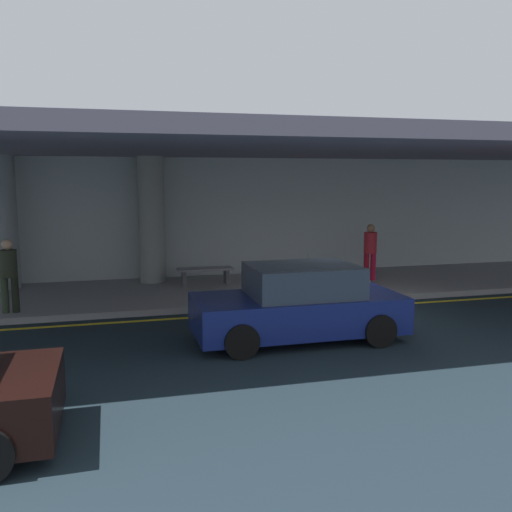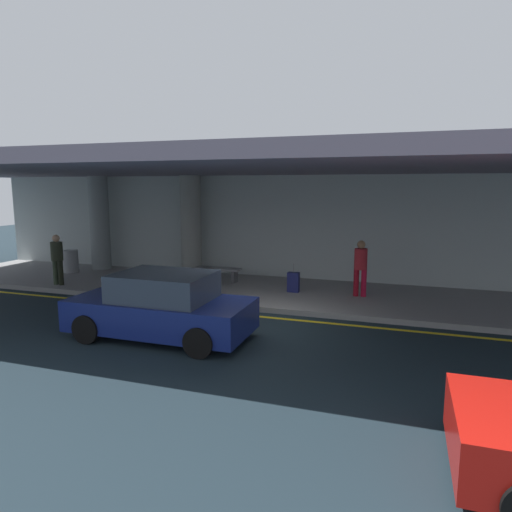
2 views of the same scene
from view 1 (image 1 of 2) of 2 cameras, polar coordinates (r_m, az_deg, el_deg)
The scene contains 12 objects.
ground_plane at distance 13.31m, azimuth 8.71°, elevation -5.94°, with size 60.00×60.00×0.00m, color #19272E.
sidewalk at distance 16.11m, azimuth 4.30°, elevation -3.13°, with size 26.00×4.20×0.15m, color gray.
lane_stripe_yellow at distance 13.85m, azimuth 7.71°, elevation -5.35°, with size 26.00×0.14×0.01m, color yellow.
support_column_far_left at distance 16.65m, azimuth -24.52°, elevation 3.13°, with size 0.75×0.75×3.65m, color gray.
support_column_left_mid at distance 16.46m, azimuth -10.64°, elevation 3.67°, with size 0.75×0.75×3.65m, color gray.
ceiling_overhang at distance 15.35m, azimuth 5.08°, elevation 10.84°, with size 28.00×13.20×0.30m, color slate.
terminal_back_wall at distance 17.99m, azimuth 2.00°, elevation 3.93°, with size 26.00×0.30×3.80m, color #A9B4B2.
car_navy at distance 11.05m, azimuth 4.43°, elevation -4.99°, with size 4.10×1.92×1.50m.
traveler_with_luggage at distance 13.71m, azimuth -24.04°, elevation -1.40°, with size 0.38×0.38×1.68m.
person_waiting_for_ride at distance 16.84m, azimuth 11.64°, elevation 0.79°, with size 0.38×0.38×1.68m.
suitcase_upright_primary at distance 16.05m, azimuth 5.27°, elevation -1.78°, with size 0.36×0.22×0.90m.
bench_metal at distance 15.98m, azimuth -5.23°, elevation -1.68°, with size 1.60×0.50×0.48m.
Camera 1 is at (-5.22, -11.81, 3.21)m, focal length 38.99 mm.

